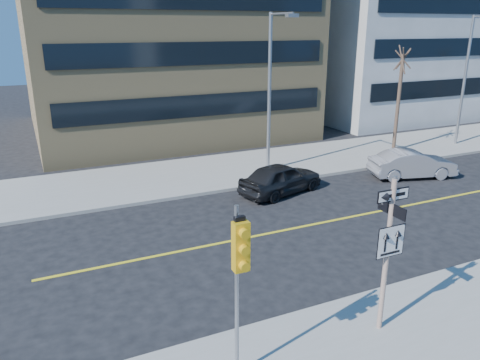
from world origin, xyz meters
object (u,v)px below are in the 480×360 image
parked_car_a (281,178)px  streetlight_a (272,83)px  parked_car_b (413,164)px  street_tree_west (403,62)px  streetlight_b (469,72)px  traffic_signal (240,260)px  sign_pole (388,246)px

parked_car_a → streetlight_a: (1.05, 2.98, 4.02)m
parked_car_b → street_tree_west: size_ratio=0.69×
streetlight_b → streetlight_a: bearing=180.0°
streetlight_a → streetlight_b: 14.00m
street_tree_west → parked_car_b: bearing=-122.0°
traffic_signal → streetlight_b: size_ratio=0.50×
parked_car_b → traffic_signal: bearing=140.0°
streetlight_b → street_tree_west: (-5.00, 0.54, 0.77)m
traffic_signal → street_tree_west: (17.00, 13.96, 2.50)m
sign_pole → parked_car_b: 14.16m
parked_car_a → streetlight_a: streetlight_a is taller
parked_car_a → street_tree_west: bearing=-86.6°
sign_pole → parked_car_a: sign_pole is taller
sign_pole → parked_car_b: size_ratio=0.93×
sign_pole → parked_car_a: bearing=74.0°
streetlight_b → traffic_signal: bearing=-148.6°
streetlight_b → street_tree_west: streetlight_b is taller
streetlight_b → parked_car_b: bearing=-154.0°
parked_car_a → streetlight_a: 5.12m
traffic_signal → parked_car_b: (14.33, 9.68, -2.31)m
parked_car_a → streetlight_b: size_ratio=0.54×
traffic_signal → streetlight_a: streetlight_a is taller
streetlight_a → street_tree_west: streetlight_a is taller
streetlight_a → streetlight_b: size_ratio=1.00×
parked_car_b → sign_pole: bearing=148.7°
sign_pole → streetlight_a: size_ratio=0.51×
streetlight_b → street_tree_west: 5.09m
sign_pole → parked_car_b: sign_pole is taller
streetlight_a → street_tree_west: (9.00, 0.54, 0.77)m
sign_pole → traffic_signal: bearing=-177.9°
traffic_signal → parked_car_a: (6.95, 10.44, -2.30)m
parked_car_a → streetlight_a: bearing=-35.4°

